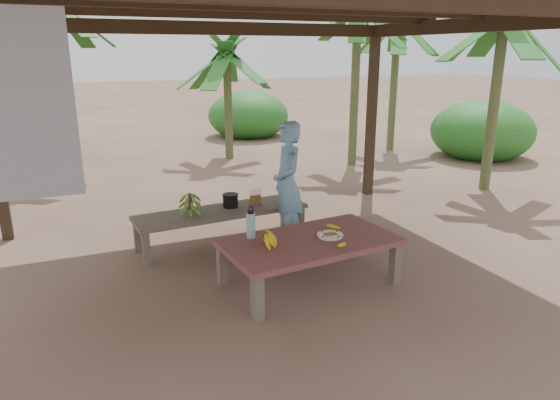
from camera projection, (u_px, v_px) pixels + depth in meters
name	position (u px, v px, depth m)	size (l,w,h in m)	color
ground	(268.00, 271.00, 5.66)	(80.00, 80.00, 0.00)	brown
pavilion	(266.00, 10.00, 4.85)	(6.60, 5.60, 2.95)	black
work_table	(310.00, 245.00, 5.23)	(1.89, 1.17, 0.50)	brown
bench	(222.00, 214.00, 6.36)	(2.24, 0.77, 0.45)	brown
ripe_banana_bunch	(264.00, 238.00, 5.03)	(0.27, 0.23, 0.16)	yellow
plate	(330.00, 235.00, 5.28)	(0.28, 0.28, 0.04)	white
loose_banana_front	(342.00, 245.00, 5.00)	(0.04, 0.15, 0.04)	yellow
loose_banana_side	(333.00, 227.00, 5.52)	(0.04, 0.17, 0.04)	yellow
water_flask	(251.00, 225.00, 5.23)	(0.09, 0.09, 0.34)	#3DBEBC
green_banana_stalk	(190.00, 204.00, 6.13)	(0.25, 0.25, 0.29)	#598C2D
cooking_pot	(230.00, 201.00, 6.45)	(0.20, 0.20, 0.17)	black
skewer_rack	(255.00, 197.00, 6.47)	(0.18, 0.08, 0.24)	#A57F47
woman	(287.00, 184.00, 6.27)	(0.58, 0.38, 1.58)	#6DA2CF
banana_plant_ne	(358.00, 20.00, 10.12)	(1.80, 1.80, 3.50)	#596638
banana_plant_n	(227.00, 64.00, 11.01)	(1.80, 1.80, 2.59)	#596638
banana_plant_nw	(55.00, 17.00, 9.45)	(1.80, 1.80, 3.51)	#596638
banana_plant_e	(503.00, 32.00, 8.27)	(1.80, 1.80, 3.18)	#596638
banana_plant_far	(397.00, 32.00, 11.85)	(1.80, 1.80, 3.33)	#596638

